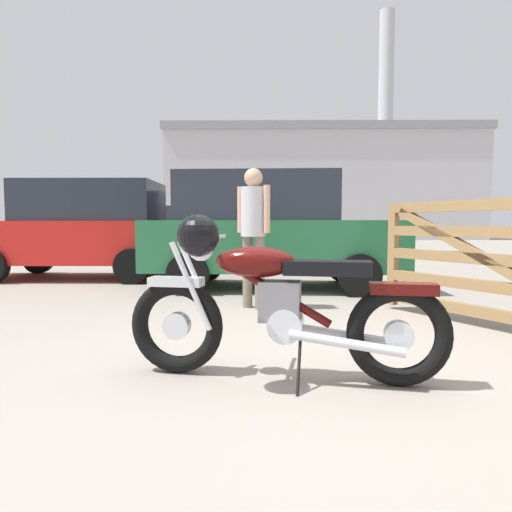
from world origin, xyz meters
The scene contains 8 objects.
ground_plane centered at (0.00, 0.00, 0.00)m, with size 80.00×80.00×0.00m, color gray.
vintage_motorcycle centered at (-0.39, -0.27, 0.49)m, with size 2.08×0.73×1.07m.
bystander centered at (-0.72, 2.17, 1.02)m, with size 0.41×0.30×1.66m.
white_estate_far centered at (-4.10, 4.92, 0.92)m, with size 4.00×2.02×1.78m.
blue_hatchback_right centered at (-1.46, 8.05, 0.92)m, with size 4.05×2.14×1.78m.
dark_sedan_left centered at (-0.63, 3.93, 0.92)m, with size 3.94×1.90×1.78m.
silver_sedan_mid centered at (-4.09, 13.46, 0.84)m, with size 4.24×2.01×1.67m.
industrial_building centered at (1.69, 31.51, 3.80)m, with size 21.79×13.39×16.84m.
Camera 1 is at (-0.29, -3.10, 1.00)m, focal length 31.34 mm.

